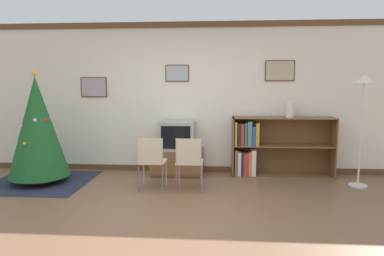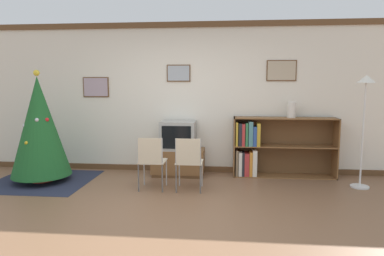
% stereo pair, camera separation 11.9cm
% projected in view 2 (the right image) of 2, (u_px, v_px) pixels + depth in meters
% --- Properties ---
extents(ground_plane, '(24.00, 24.00, 0.00)m').
position_uv_depth(ground_plane, '(162.00, 218.00, 4.14)').
color(ground_plane, brown).
extents(wall_back, '(8.56, 0.11, 2.70)m').
position_uv_depth(wall_back, '(184.00, 98.00, 6.24)').
color(wall_back, silver).
rests_on(wall_back, ground_plane).
extents(area_rug, '(1.59, 1.51, 0.01)m').
position_uv_depth(area_rug, '(43.00, 181.00, 5.70)').
color(area_rug, '#23283D').
rests_on(area_rug, ground_plane).
extents(christmas_tree, '(0.95, 0.95, 1.83)m').
position_uv_depth(christmas_tree, '(40.00, 127.00, 5.58)').
color(christmas_tree, maroon).
rests_on(christmas_tree, area_rug).
extents(tv_console, '(0.91, 0.51, 0.46)m').
position_uv_depth(tv_console, '(178.00, 162.00, 6.07)').
color(tv_console, brown).
rests_on(tv_console, ground_plane).
extents(television, '(0.61, 0.49, 0.50)m').
position_uv_depth(television, '(178.00, 135.00, 6.01)').
color(television, '#9E9E99').
rests_on(television, tv_console).
extents(folding_chair_left, '(0.40, 0.40, 0.82)m').
position_uv_depth(folding_chair_left, '(151.00, 160.00, 5.16)').
color(folding_chair_left, beige).
rests_on(folding_chair_left, ground_plane).
extents(folding_chair_right, '(0.40, 0.40, 0.82)m').
position_uv_depth(folding_chair_right, '(189.00, 161.00, 5.10)').
color(folding_chair_right, beige).
rests_on(folding_chair_right, ground_plane).
extents(bookshelf, '(1.75, 0.36, 1.03)m').
position_uv_depth(bookshelf, '(265.00, 148.00, 5.98)').
color(bookshelf, brown).
rests_on(bookshelf, ground_plane).
extents(vase, '(0.14, 0.14, 0.28)m').
position_uv_depth(vase, '(292.00, 109.00, 5.86)').
color(vase, silver).
rests_on(vase, bookshelf).
extents(standing_lamp, '(0.28, 0.28, 1.74)m').
position_uv_depth(standing_lamp, '(365.00, 102.00, 5.19)').
color(standing_lamp, silver).
rests_on(standing_lamp, ground_plane).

